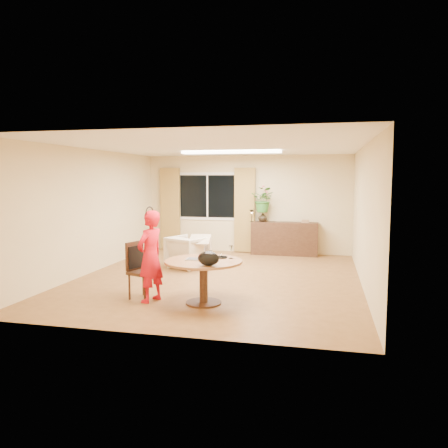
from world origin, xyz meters
name	(u,v)px	position (x,y,z in m)	size (l,w,h in m)	color
floor	(218,278)	(0.00, 0.00, 0.00)	(6.50, 6.50, 0.00)	brown
ceiling	(218,147)	(0.00, 0.00, 2.60)	(6.50, 6.50, 0.00)	white
wall_back	(247,204)	(0.00, 3.25, 1.30)	(5.50, 5.50, 0.00)	#CFB787
wall_left	(92,211)	(-2.75, 0.00, 1.30)	(6.50, 6.50, 0.00)	#CFB787
wall_right	(364,216)	(2.75, 0.00, 1.30)	(6.50, 6.50, 0.00)	#CFB787
window	(207,196)	(-1.10, 3.23, 1.50)	(1.70, 0.03, 1.30)	white
curtain_left	(170,209)	(-2.15, 3.15, 1.15)	(0.55, 0.08, 2.25)	olive
curtain_right	(245,210)	(-0.05, 3.15, 1.15)	(0.55, 0.08, 2.25)	olive
ceiling_panel	(231,152)	(0.00, 1.20, 2.57)	(2.20, 0.35, 0.05)	white
dining_table	(204,270)	(0.20, -1.76, 0.55)	(1.23, 1.23, 0.70)	brown
dining_chair	(144,271)	(-0.84, -1.72, 0.47)	(0.45, 0.41, 0.94)	black
child	(150,256)	(-0.67, -1.83, 0.74)	(0.35, 0.54, 1.48)	#B6280E
laptop	(197,252)	(0.09, -1.74, 0.82)	(0.37, 0.24, 0.24)	#B7B7BC
tumbler	(210,254)	(0.25, -1.54, 0.76)	(0.08, 0.08, 0.12)	white
wine_glass	(231,252)	(0.59, -1.52, 0.81)	(0.08, 0.08, 0.22)	white
pot_lid	(221,257)	(0.41, -1.49, 0.72)	(0.22, 0.22, 0.04)	white
handbag	(208,259)	(0.39, -2.17, 0.81)	(0.33, 0.19, 0.22)	black
armchair	(188,252)	(-0.91, 0.89, 0.36)	(0.76, 0.78, 0.71)	beige
throw	(200,236)	(-0.62, 0.85, 0.73)	(0.45, 0.55, 0.03)	beige
sideboard	(284,239)	(1.04, 3.01, 0.43)	(1.71, 0.42, 0.86)	black
vase	(263,217)	(0.46, 3.01, 0.98)	(0.24, 0.24, 0.25)	black
bouquet	(264,200)	(0.48, 3.01, 1.43)	(0.59, 0.51, 0.66)	#286827
book_stack	(305,221)	(1.56, 3.01, 0.90)	(0.19, 0.15, 0.08)	#93654B
desk_lamp	(252,215)	(0.18, 2.96, 1.02)	(0.14, 0.14, 0.33)	black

